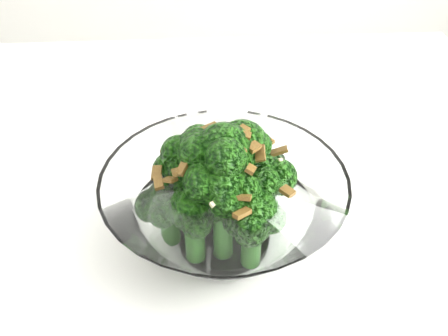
{
  "coord_description": "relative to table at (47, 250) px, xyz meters",
  "views": [
    {
      "loc": [
        0.24,
        -0.22,
        1.11
      ],
      "look_at": [
        0.23,
        0.11,
        0.84
      ],
      "focal_mm": 40.0,
      "sensor_mm": 36.0,
      "label": 1
    }
  ],
  "objects": [
    {
      "name": "broccoli_dish",
      "position": [
        0.2,
        -0.04,
        0.12
      ],
      "size": [
        0.22,
        0.22,
        0.13
      ],
      "color": "white",
      "rests_on": "table"
    },
    {
      "name": "table",
      "position": [
        0.0,
        0.0,
        0.0
      ],
      "size": [
        1.27,
        0.91,
        0.75
      ],
      "color": "white",
      "rests_on": "ground"
    }
  ]
}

